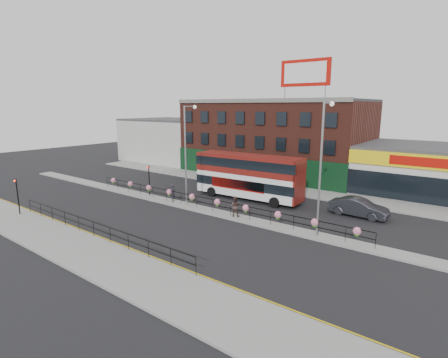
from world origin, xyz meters
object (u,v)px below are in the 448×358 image
Objects in this scene: pedestrian_a at (173,193)px; lamp_column_west at (187,147)px; car at (359,207)px; pedestrian_b at (235,206)px; double_decker_bus at (248,172)px; lamp_column_east at (322,158)px.

lamp_column_west is at bearing -107.08° from pedestrian_a.
pedestrian_a is at bearing 114.37° from car.
pedestrian_a is 7.69m from pedestrian_b.
double_decker_bus is 2.33× the size of car.
car is 10.86m from pedestrian_b.
pedestrian_b is (2.52, -5.92, -1.81)m from double_decker_bus.
pedestrian_a is 0.18× the size of lamp_column_east.
pedestrian_b is at bearing -114.70° from pedestrian_a.
lamp_column_east is at bearing -112.77° from pedestrian_a.
lamp_column_east is (-0.96, -6.60, 5.07)m from car.
pedestrian_b is 8.86m from lamp_column_east.
lamp_column_east reaches higher than pedestrian_a.
pedestrian_a reaches higher than car.
double_decker_bus reaches higher than car.
lamp_column_west is 13.25m from lamp_column_east.
lamp_column_east reaches higher than lamp_column_west.
lamp_column_west is (1.85, 0.20, 4.71)m from pedestrian_a.
double_decker_bus is 7.06m from lamp_column_west.
pedestrian_a is (-16.06, -6.73, 0.21)m from car.
lamp_column_east reaches higher than car.
pedestrian_b is 0.19× the size of lamp_column_west.
car is at bearing 24.69° from lamp_column_west.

